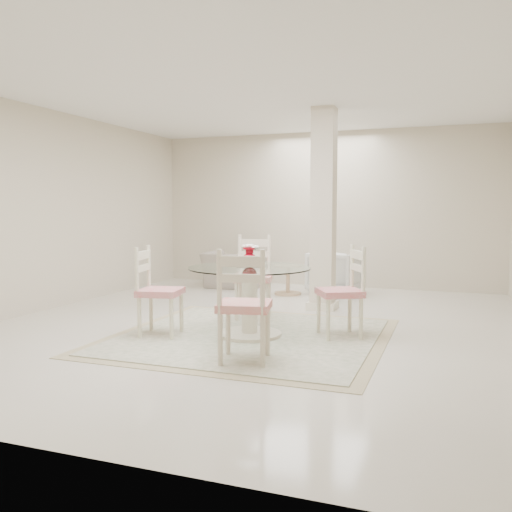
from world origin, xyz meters
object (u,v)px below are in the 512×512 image
(recliner_taupe, at_px, (234,270))
(side_table, at_px, (288,281))
(column, at_px, (323,210))
(red_vase, at_px, (250,256))
(dining_chair_south, at_px, (243,298))
(dining_chair_north, at_px, (254,270))
(dining_table, at_px, (250,302))
(armchair_white, at_px, (335,272))
(dining_chair_west, at_px, (154,284))
(dining_chair_east, at_px, (346,285))

(recliner_taupe, relative_size, side_table, 2.07)
(column, bearing_deg, red_vase, -100.99)
(red_vase, height_order, dining_chair_south, dining_chair_south)
(dining_chair_south, bearing_deg, column, -103.27)
(dining_chair_north, height_order, dining_chair_south, dining_chair_north)
(dining_table, bearing_deg, red_vase, 84.29)
(dining_table, relative_size, dining_chair_north, 1.14)
(armchair_white, relative_size, side_table, 1.64)
(dining_chair_west, relative_size, side_table, 2.31)
(dining_table, distance_m, armchair_white, 3.26)
(column, relative_size, red_vase, 11.11)
(armchair_white, bearing_deg, dining_table, 94.52)
(dining_chair_south, height_order, recliner_taupe, dining_chair_south)
(dining_chair_north, relative_size, dining_chair_west, 1.07)
(dining_chair_east, bearing_deg, armchair_white, 164.70)
(red_vase, distance_m, recliner_taupe, 3.72)
(dining_chair_east, xyz_separation_m, recliner_taupe, (-2.52, 3.01, -0.26))
(dining_chair_south, bearing_deg, recliner_taupe, -78.90)
(armchair_white, bearing_deg, recliner_taupe, 5.93)
(armchair_white, bearing_deg, dining_chair_north, 85.07)
(armchair_white, bearing_deg, column, 103.78)
(dining_chair_west, height_order, side_table, dining_chair_west)
(dining_chair_south, bearing_deg, dining_chair_north, -84.47)
(dining_table, bearing_deg, dining_chair_west, -162.40)
(dining_table, bearing_deg, column, 79.02)
(dining_chair_east, height_order, side_table, dining_chair_east)
(dining_chair_north, height_order, dining_chair_west, dining_chair_north)
(column, xyz_separation_m, dining_chair_south, (-0.05, -2.83, -0.76))
(dining_chair_west, relative_size, dining_chair_south, 0.94)
(column, height_order, dining_chair_south, column)
(column, height_order, dining_table, column)
(column, bearing_deg, dining_chair_west, -121.56)
(dining_table, distance_m, recliner_taupe, 3.68)
(dining_chair_north, xyz_separation_m, side_table, (-0.13, 1.91, -0.39))
(recliner_taupe, distance_m, side_table, 1.20)
(side_table, bearing_deg, column, -52.03)
(dining_chair_north, relative_size, dining_chair_south, 1.01)
(dining_table, distance_m, side_table, 2.93)
(dining_table, relative_size, dining_chair_east, 1.21)
(dining_chair_west, distance_m, dining_chair_south, 1.44)
(dining_table, relative_size, dining_chair_south, 1.15)
(armchair_white, distance_m, side_table, 0.78)
(recliner_taupe, bearing_deg, dining_chair_north, 117.19)
(dining_chair_west, bearing_deg, dining_chair_east, -82.58)
(dining_chair_west, bearing_deg, side_table, -20.23)
(armchair_white, bearing_deg, dining_chair_west, 79.94)
(dining_chair_east, relative_size, dining_chair_west, 1.01)
(column, relative_size, dining_table, 2.08)
(dining_chair_east, bearing_deg, dining_chair_west, -101.04)
(dining_table, height_order, recliner_taupe, dining_table)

